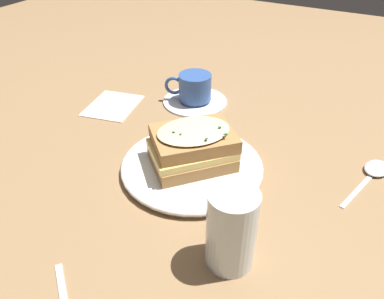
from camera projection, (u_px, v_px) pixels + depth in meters
The scene contains 7 objects.
ground_plane at pixel (181, 174), 0.65m from camera, with size 2.40×2.40×0.00m, color olive.
dinner_plate at pixel (192, 166), 0.66m from camera, with size 0.25×0.25×0.02m.
sandwich at pixel (193, 147), 0.64m from camera, with size 0.17×0.17×0.07m.
teacup_with_saucer at pixel (194, 91), 0.85m from camera, with size 0.15×0.15×0.07m.
water_glass at pixel (231, 229), 0.47m from camera, with size 0.06×0.06×0.12m, color silver.
spoon at pixel (375, 171), 0.65m from camera, with size 0.16×0.07×0.01m.
napkin at pixel (113, 105), 0.85m from camera, with size 0.13×0.10×0.00m, color silver.
Camera 1 is at (0.44, 0.26, 0.41)m, focal length 35.00 mm.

